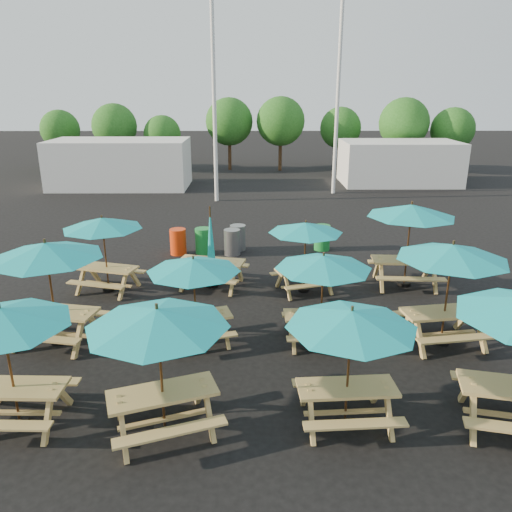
{
  "coord_description": "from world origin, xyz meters",
  "views": [
    {
      "loc": [
        -0.1,
        -12.07,
        5.67
      ],
      "look_at": [
        0.0,
        1.5,
        1.1
      ],
      "focal_mm": 35.0,
      "sensor_mm": 36.0,
      "label": 1
    }
  ],
  "objects_px": {
    "picnic_unit_1": "(46,255)",
    "picnic_unit_2": "(103,227)",
    "picnic_unit_3": "(158,324)",
    "picnic_unit_8": "(306,231)",
    "picnic_unit_10": "(452,256)",
    "waste_bin_0": "(178,242)",
    "waste_bin_4": "(322,238)",
    "picnic_unit_6": "(351,324)",
    "picnic_unit_4": "(194,269)",
    "waste_bin_1": "(203,241)",
    "waste_bin_2": "(232,242)",
    "picnic_unit_0": "(2,322)",
    "waste_bin_3": "(238,238)",
    "picnic_unit_7": "(323,266)",
    "picnic_unit_5": "(211,254)",
    "picnic_unit_11": "(411,214)"
  },
  "relations": [
    {
      "from": "picnic_unit_1",
      "to": "picnic_unit_2",
      "type": "xyz_separation_m",
      "value": [
        0.32,
        3.16,
        -0.21
      ]
    },
    {
      "from": "picnic_unit_1",
      "to": "picnic_unit_3",
      "type": "relative_size",
      "value": 0.97
    },
    {
      "from": "picnic_unit_8",
      "to": "picnic_unit_10",
      "type": "distance_m",
      "value": 4.32
    },
    {
      "from": "picnic_unit_3",
      "to": "picnic_unit_8",
      "type": "distance_m",
      "value": 6.99
    },
    {
      "from": "waste_bin_0",
      "to": "waste_bin_4",
      "type": "bearing_deg",
      "value": 5.29
    },
    {
      "from": "picnic_unit_1",
      "to": "picnic_unit_6",
      "type": "bearing_deg",
      "value": -14.89
    },
    {
      "from": "picnic_unit_4",
      "to": "picnic_unit_6",
      "type": "bearing_deg",
      "value": -61.68
    },
    {
      "from": "picnic_unit_2",
      "to": "waste_bin_1",
      "type": "height_order",
      "value": "picnic_unit_2"
    },
    {
      "from": "waste_bin_0",
      "to": "waste_bin_2",
      "type": "xyz_separation_m",
      "value": [
        1.94,
        -0.08,
        0.0
      ]
    },
    {
      "from": "picnic_unit_0",
      "to": "picnic_unit_10",
      "type": "xyz_separation_m",
      "value": [
        8.58,
        2.91,
        0.15
      ]
    },
    {
      "from": "waste_bin_0",
      "to": "picnic_unit_1",
      "type": "bearing_deg",
      "value": -106.11
    },
    {
      "from": "picnic_unit_4",
      "to": "picnic_unit_0",
      "type": "bearing_deg",
      "value": -150.63
    },
    {
      "from": "waste_bin_0",
      "to": "picnic_unit_10",
      "type": "bearing_deg",
      "value": -43.25
    },
    {
      "from": "picnic_unit_2",
      "to": "waste_bin_2",
      "type": "height_order",
      "value": "picnic_unit_2"
    },
    {
      "from": "picnic_unit_3",
      "to": "picnic_unit_8",
      "type": "xyz_separation_m",
      "value": [
        3.04,
        6.29,
        -0.22
      ]
    },
    {
      "from": "picnic_unit_1",
      "to": "waste_bin_0",
      "type": "bearing_deg",
      "value": 84.72
    },
    {
      "from": "picnic_unit_4",
      "to": "waste_bin_4",
      "type": "relative_size",
      "value": 2.84
    },
    {
      "from": "picnic_unit_3",
      "to": "picnic_unit_10",
      "type": "height_order",
      "value": "picnic_unit_10"
    },
    {
      "from": "waste_bin_3",
      "to": "picnic_unit_4",
      "type": "bearing_deg",
      "value": -96.26
    },
    {
      "from": "picnic_unit_7",
      "to": "picnic_unit_0",
      "type": "bearing_deg",
      "value": -154.01
    },
    {
      "from": "picnic_unit_10",
      "to": "waste_bin_1",
      "type": "bearing_deg",
      "value": 123.97
    },
    {
      "from": "picnic_unit_0",
      "to": "picnic_unit_6",
      "type": "height_order",
      "value": "picnic_unit_0"
    },
    {
      "from": "picnic_unit_4",
      "to": "waste_bin_1",
      "type": "relative_size",
      "value": 2.84
    },
    {
      "from": "picnic_unit_5",
      "to": "picnic_unit_6",
      "type": "relative_size",
      "value": 1.04
    },
    {
      "from": "picnic_unit_1",
      "to": "picnic_unit_11",
      "type": "distance_m",
      "value": 9.8
    },
    {
      "from": "picnic_unit_2",
      "to": "waste_bin_4",
      "type": "height_order",
      "value": "picnic_unit_2"
    },
    {
      "from": "waste_bin_0",
      "to": "waste_bin_3",
      "type": "relative_size",
      "value": 1.0
    },
    {
      "from": "picnic_unit_1",
      "to": "picnic_unit_8",
      "type": "bearing_deg",
      "value": 37.82
    },
    {
      "from": "waste_bin_4",
      "to": "picnic_unit_1",
      "type": "bearing_deg",
      "value": -135.23
    },
    {
      "from": "picnic_unit_0",
      "to": "picnic_unit_4",
      "type": "distance_m",
      "value": 4.1
    },
    {
      "from": "picnic_unit_4",
      "to": "picnic_unit_11",
      "type": "bearing_deg",
      "value": 14.21
    },
    {
      "from": "picnic_unit_1",
      "to": "picnic_unit_7",
      "type": "bearing_deg",
      "value": 10.61
    },
    {
      "from": "picnic_unit_8",
      "to": "waste_bin_0",
      "type": "bearing_deg",
      "value": 122.37
    },
    {
      "from": "waste_bin_4",
      "to": "waste_bin_3",
      "type": "bearing_deg",
      "value": 179.68
    },
    {
      "from": "picnic_unit_2",
      "to": "picnic_unit_4",
      "type": "xyz_separation_m",
      "value": [
        2.93,
        -3.19,
        -0.12
      ]
    },
    {
      "from": "picnic_unit_2",
      "to": "picnic_unit_10",
      "type": "distance_m",
      "value": 9.25
    },
    {
      "from": "picnic_unit_3",
      "to": "waste_bin_4",
      "type": "relative_size",
      "value": 3.26
    },
    {
      "from": "picnic_unit_0",
      "to": "picnic_unit_7",
      "type": "relative_size",
      "value": 1.05
    },
    {
      "from": "picnic_unit_3",
      "to": "waste_bin_2",
      "type": "distance_m",
      "value": 9.87
    },
    {
      "from": "picnic_unit_1",
      "to": "picnic_unit_2",
      "type": "relative_size",
      "value": 1.05
    },
    {
      "from": "waste_bin_1",
      "to": "waste_bin_4",
      "type": "relative_size",
      "value": 1.0
    },
    {
      "from": "picnic_unit_2",
      "to": "waste_bin_3",
      "type": "distance_m",
      "value": 5.6
    },
    {
      "from": "picnic_unit_10",
      "to": "waste_bin_4",
      "type": "distance_m",
      "value": 7.57
    },
    {
      "from": "waste_bin_2",
      "to": "waste_bin_4",
      "type": "height_order",
      "value": "same"
    },
    {
      "from": "picnic_unit_6",
      "to": "waste_bin_0",
      "type": "distance_m",
      "value": 10.61
    },
    {
      "from": "picnic_unit_2",
      "to": "waste_bin_0",
      "type": "xyz_separation_m",
      "value": [
        1.58,
        3.42,
        -1.49
      ]
    },
    {
      "from": "picnic_unit_4",
      "to": "waste_bin_0",
      "type": "xyz_separation_m",
      "value": [
        -1.35,
        6.62,
        -1.37
      ]
    },
    {
      "from": "waste_bin_1",
      "to": "waste_bin_3",
      "type": "xyz_separation_m",
      "value": [
        1.24,
        0.41,
        0.0
      ]
    },
    {
      "from": "picnic_unit_2",
      "to": "waste_bin_2",
      "type": "distance_m",
      "value": 5.08
    },
    {
      "from": "waste_bin_1",
      "to": "waste_bin_2",
      "type": "bearing_deg",
      "value": -9.45
    }
  ]
}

